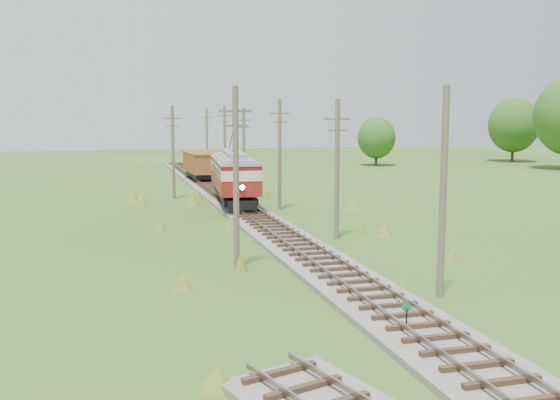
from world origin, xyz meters
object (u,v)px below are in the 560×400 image
object	(u,v)px
gondola	(200,164)
gravel_pile	(242,181)
switch_marker	(407,313)
streetcar	(234,173)

from	to	relation	value
gondola	gravel_pile	size ratio (longest dim) A/B	2.34
gondola	gravel_pile	world-z (taller)	gondola
switch_marker	gravel_pile	size ratio (longest dim) A/B	0.28
switch_marker	streetcar	distance (m)	32.59
switch_marker	gondola	bearing A→B (deg)	89.78
switch_marker	gravel_pile	bearing A→B (deg)	85.29
switch_marker	streetcar	size ratio (longest dim) A/B	0.08
gravel_pile	streetcar	bearing A→B (deg)	-104.21
switch_marker	streetcar	world-z (taller)	streetcar
streetcar	gondola	xyz separation A→B (m)	(0.00, 20.25, -0.68)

